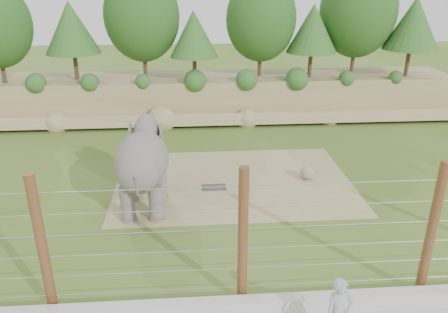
{
  "coord_description": "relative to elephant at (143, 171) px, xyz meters",
  "views": [
    {
      "loc": [
        -1.18,
        -13.93,
        8.2
      ],
      "look_at": [
        0.0,
        2.0,
        1.6
      ],
      "focal_mm": 35.0,
      "sensor_mm": 36.0,
      "label": 1
    }
  ],
  "objects": [
    {
      "name": "ground",
      "position": [
        3.08,
        -0.88,
        -1.57
      ],
      "size": [
        90.0,
        90.0,
        0.0
      ],
      "primitive_type": "plane",
      "color": "#3F631A",
      "rests_on": "ground"
    },
    {
      "name": "barrier_fence",
      "position": [
        3.08,
        -5.38,
        0.43
      ],
      "size": [
        20.26,
        0.26,
        4.0
      ],
      "color": "#522B13",
      "rests_on": "ground"
    },
    {
      "name": "drain_grate",
      "position": [
        2.7,
        1.56,
        -1.53
      ],
      "size": [
        1.0,
        0.6,
        0.03
      ],
      "primitive_type": "cube",
      "color": "#262628",
      "rests_on": "dirt_patch"
    },
    {
      "name": "retaining_wall",
      "position": [
        3.08,
        -5.88,
        -1.32
      ],
      "size": [
        26.0,
        0.35,
        0.5
      ],
      "primitive_type": "cube",
      "color": "#BBBAAE",
      "rests_on": "ground"
    },
    {
      "name": "stone_ball",
      "position": [
        6.77,
        2.12,
        -1.25
      ],
      "size": [
        0.6,
        0.6,
        0.6
      ],
      "primitive_type": "sphere",
      "color": "gray",
      "rests_on": "dirt_patch"
    },
    {
      "name": "elephant",
      "position": [
        0.0,
        0.0,
        0.0
      ],
      "size": [
        1.76,
        3.92,
        3.14
      ],
      "primitive_type": null,
      "rotation": [
        0.0,
        0.0,
        -0.03
      ],
      "color": "#5D5652",
      "rests_on": "ground"
    },
    {
      "name": "dirt_patch",
      "position": [
        3.58,
        2.12,
        -1.56
      ],
      "size": [
        10.0,
        7.0,
        0.02
      ],
      "primitive_type": "cube",
      "color": "tan",
      "rests_on": "ground"
    },
    {
      "name": "back_embankment",
      "position": [
        3.67,
        11.79,
        2.4
      ],
      "size": [
        30.0,
        5.52,
        8.77
      ],
      "color": "#847752",
      "rests_on": "ground"
    }
  ]
}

